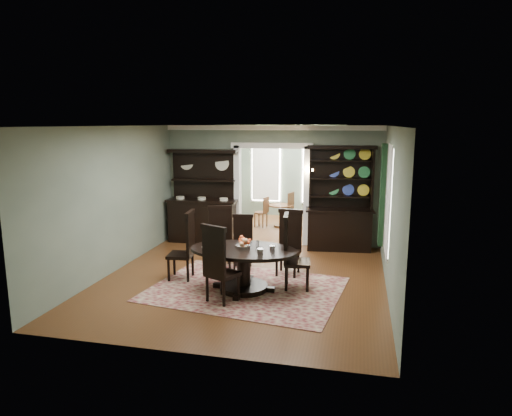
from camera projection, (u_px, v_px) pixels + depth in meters
The scene contains 19 objects.
room at pixel (243, 201), 8.78m from camera, with size 5.51×6.01×3.01m.
parlor at pixel (287, 174), 14.05m from camera, with size 3.51×3.50×3.01m.
doorway_trim at pixel (272, 180), 11.60m from camera, with size 2.08×0.25×2.57m.
right_window at pixel (385, 198), 9.03m from camera, with size 0.15×1.47×2.12m.
wall_sconce at pixel (309, 171), 11.20m from camera, with size 0.27×0.21×0.21m.
rug at pixel (246, 289), 8.51m from camera, with size 3.43×2.58×0.01m, color maroon.
dining_table at pixel (244, 261), 8.38m from camera, with size 2.05×1.93×0.79m.
centerpiece at pixel (243, 244), 8.40m from camera, with size 1.41×0.90×0.23m.
chair_far_left at pixel (220, 235), 9.79m from camera, with size 0.61×0.60×1.31m.
chair_far_mid at pixel (243, 240), 9.68m from camera, with size 0.49×0.48×1.16m.
chair_far_right at pixel (289, 240), 9.32m from camera, with size 0.53×0.51×1.33m.
chair_end_left at pixel (186, 244), 8.95m from camera, with size 0.53×0.56×1.38m.
chair_end_right at pixel (291, 250), 8.45m from camera, with size 0.55×0.57×1.41m.
chair_near at pixel (218, 262), 7.73m from camera, with size 0.67×0.65×1.39m.
sideboard at pixel (203, 210), 11.86m from camera, with size 1.84×0.70×2.39m.
welsh_dresser at pixel (340, 212), 11.09m from camera, with size 1.68×0.76×2.53m.
parlor_table at pixel (281, 212), 13.58m from camera, with size 0.72×0.72×0.67m.
parlor_chair_left at pixel (263, 211), 13.52m from camera, with size 0.42×0.41×0.91m.
parlor_chair_right at pixel (295, 209), 13.47m from camera, with size 0.48×0.47×1.04m.
Camera 1 is at (2.17, -8.34, 3.06)m, focal length 32.00 mm.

